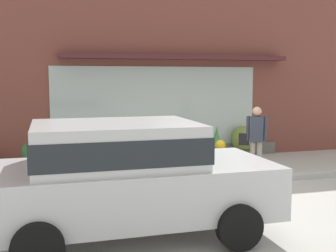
% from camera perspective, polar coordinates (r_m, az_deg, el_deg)
% --- Properties ---
extents(ground_plane, '(60.00, 60.00, 0.00)m').
position_cam_1_polar(ground_plane, '(9.45, 6.44, -7.53)').
color(ground_plane, '#B2AFA8').
extents(curb_strip, '(14.00, 0.24, 0.12)m').
position_cam_1_polar(curb_strip, '(9.26, 6.92, -7.45)').
color(curb_strip, '#B2B2AD').
rests_on(curb_strip, ground_plane).
extents(storefront, '(14.00, 0.81, 4.91)m').
position_cam_1_polar(storefront, '(12.18, 0.81, 7.04)').
color(storefront, brown).
rests_on(storefront, ground_plane).
extents(fire_hydrant, '(0.40, 0.36, 0.85)m').
position_cam_1_polar(fire_hydrant, '(9.99, 7.01, -4.29)').
color(fire_hydrant, gold).
rests_on(fire_hydrant, ground_plane).
extents(pedestrian_with_handbag, '(0.59, 0.41, 1.62)m').
position_cam_1_polar(pedestrian_with_handbag, '(10.12, 11.62, -1.32)').
color(pedestrian_with_handbag, '#9E9384').
rests_on(pedestrian_with_handbag, ground_plane).
extents(parked_car_silver, '(4.12, 2.08, 1.65)m').
position_cam_1_polar(parked_car_silver, '(6.15, -5.84, -6.22)').
color(parked_car_silver, silver).
rests_on(parked_car_silver, ground_plane).
extents(potted_plant_corner_tall, '(0.73, 0.73, 0.89)m').
position_cam_1_polar(potted_plant_corner_tall, '(12.58, 10.12, -1.90)').
color(potted_plant_corner_tall, '#4C4C51').
rests_on(potted_plant_corner_tall, ground_plane).
extents(potted_plant_window_center, '(0.26, 0.26, 1.19)m').
position_cam_1_polar(potted_plant_window_center, '(11.62, 0.07, -2.01)').
color(potted_plant_window_center, '#33473D').
rests_on(potted_plant_window_center, ground_plane).
extents(potted_plant_low_front, '(0.28, 0.28, 0.98)m').
position_cam_1_polar(potted_plant_low_front, '(11.82, 6.53, -2.43)').
color(potted_plant_low_front, '#9E6042').
rests_on(potted_plant_low_front, ground_plane).
extents(potted_plant_window_right, '(0.39, 0.39, 0.60)m').
position_cam_1_polar(potted_plant_window_right, '(11.15, -6.46, -3.72)').
color(potted_plant_window_right, '#4C4C51').
rests_on(potted_plant_window_right, ground_plane).
extents(potted_plant_doorstep, '(0.49, 0.49, 0.73)m').
position_cam_1_polar(potted_plant_doorstep, '(11.05, -17.74, -3.74)').
color(potted_plant_doorstep, '#9E6042').
rests_on(potted_plant_doorstep, ground_plane).
extents(potted_plant_by_entrance, '(0.33, 0.33, 0.60)m').
position_cam_1_polar(potted_plant_by_entrance, '(11.43, -11.09, -3.65)').
color(potted_plant_by_entrance, '#9E6042').
rests_on(potted_plant_by_entrance, ground_plane).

